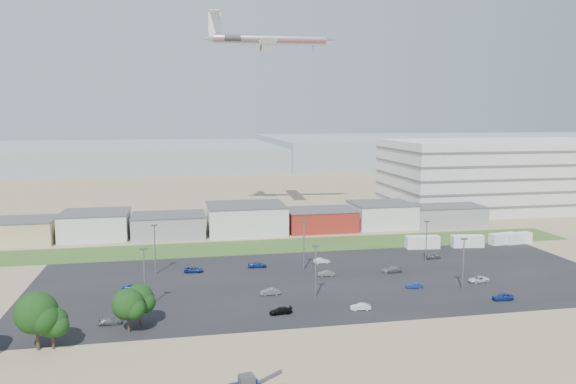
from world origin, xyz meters
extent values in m
plane|color=#8D7D5A|center=(0.00, 0.00, 0.00)|extent=(700.00, 700.00, 0.00)
cube|color=black|center=(5.00, 20.00, 0.01)|extent=(120.00, 50.00, 0.01)
cube|color=#375720|center=(0.00, 52.00, 0.01)|extent=(160.00, 16.00, 0.02)
cube|color=silver|center=(90.00, 95.00, 12.50)|extent=(80.00, 40.00, 25.00)
imported|color=silver|center=(34.58, 12.42, 0.59)|extent=(4.42, 2.32, 1.19)
imported|color=navy|center=(20.13, 11.37, 0.55)|extent=(3.42, 1.47, 1.10)
imported|color=navy|center=(33.09, 1.30, 0.66)|extent=(3.93, 1.74, 1.31)
imported|color=black|center=(-8.44, 2.15, 0.57)|extent=(4.08, 1.98, 1.14)
imported|color=#595B5E|center=(-8.53, 12.73, 0.62)|extent=(3.79, 1.46, 1.23)
imported|color=navy|center=(-34.88, 21.22, 0.55)|extent=(3.30, 1.45, 1.10)
imported|color=navy|center=(-8.21, 32.36, 0.60)|extent=(4.26, 1.97, 1.21)
imported|color=#595B5E|center=(5.21, 22.81, 0.59)|extent=(3.72, 1.67, 1.19)
imported|color=#595B5E|center=(33.93, 31.99, 0.65)|extent=(3.92, 1.87, 1.29)
imported|color=navy|center=(-22.33, 31.17, 0.58)|extent=(4.29, 2.23, 1.16)
imported|color=#595B5E|center=(-36.56, 2.74, 0.56)|extent=(3.95, 1.78, 1.12)
imported|color=silver|center=(6.89, 32.94, 0.61)|extent=(3.73, 1.36, 1.22)
imported|color=#A5A5AA|center=(19.92, 22.67, 0.63)|extent=(4.46, 2.07, 1.26)
imported|color=silver|center=(5.66, 1.39, 0.58)|extent=(3.63, 1.59, 1.16)
camera|label=1|loc=(-25.17, -88.91, 33.85)|focal=35.00mm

